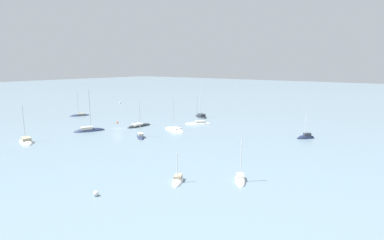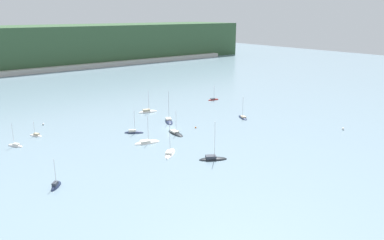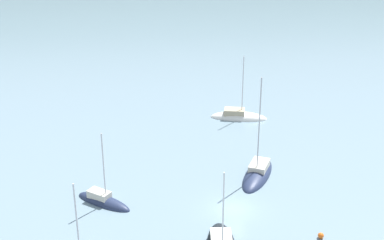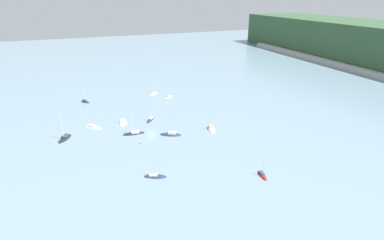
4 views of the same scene
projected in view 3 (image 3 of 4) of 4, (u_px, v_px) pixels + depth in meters
name	position (u px, v px, depth m)	size (l,w,h in m)	color
ground_plane	(233.00, 209.00, 54.28)	(600.00, 600.00, 0.00)	slate
sailboat_4	(238.00, 117.00, 76.60)	(8.46, 4.53, 10.13)	white
sailboat_9	(258.00, 174.00, 60.87)	(6.38, 8.87, 12.75)	#232D4C
sailboat_11	(103.00, 202.00, 55.41)	(6.33, 5.50, 8.75)	#232D4C
mooring_buoy_0	(321.00, 236.00, 49.61)	(0.56, 0.56, 0.56)	orange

